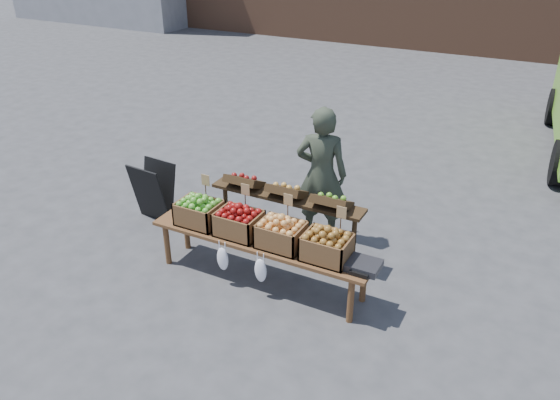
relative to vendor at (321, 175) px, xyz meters
The scene contains 10 objects.
ground 1.63m from the vendor, 137.67° to the right, with size 80.00×80.00×0.00m, color #3E3E40.
vendor is the anchor object (origin of this frame).
chalkboard_sign 2.40m from the vendor, 164.13° to the right, with size 0.57×0.31×0.86m, color black, non-canonical shape.
back_table 0.71m from the vendor, 112.03° to the right, with size 2.10×0.44×1.04m, color #312111, non-canonical shape.
display_bench 1.43m from the vendor, 98.80° to the right, with size 2.70×0.56×0.57m, color #56351B, non-canonical shape.
crate_golden_apples 1.64m from the vendor, 128.85° to the right, with size 0.50×0.40×0.28m, color #31771B, non-canonical shape.
crate_russet_pears 1.37m from the vendor, 110.39° to the right, with size 0.50×0.40×0.28m, color maroon, non-canonical shape.
crate_red_apples 1.29m from the vendor, 86.45° to the right, with size 0.50×0.40×0.28m, color gold, non-canonical shape.
crate_green_apples 1.43m from the vendor, 63.63° to the right, with size 0.50×0.40×0.28m, color #A87B32, non-canonical shape.
weighing_scale 1.68m from the vendor, 50.28° to the right, with size 0.34×0.30×0.08m, color #232326.
Camera 1 is at (3.46, -4.96, 3.83)m, focal length 35.00 mm.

